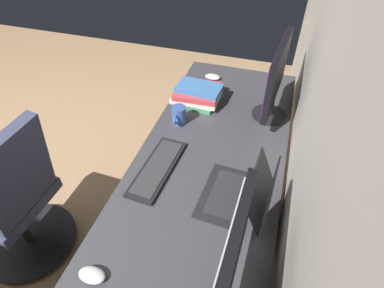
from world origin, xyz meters
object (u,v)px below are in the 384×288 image
at_px(monitor_primary, 276,78).
at_px(office_chair, 16,205).
at_px(keyboard_main, 157,168).
at_px(mouse_main, 213,77).
at_px(laptop_leftmost, 239,193).
at_px(coffee_mug, 179,115).
at_px(monitor_secondary, 224,286).
at_px(mouse_spare, 92,275).
at_px(book_stack_near, 198,94).
at_px(drawer_pedestal, 204,231).

height_order(monitor_primary, office_chair, monitor_primary).
height_order(keyboard_main, mouse_main, mouse_main).
xyz_separation_m(monitor_primary, keyboard_main, (0.60, -0.47, -0.24)).
distance_m(laptop_leftmost, coffee_mug, 0.62).
distance_m(monitor_secondary, mouse_spare, 0.53).
distance_m(monitor_secondary, mouse_main, 1.54).
distance_m(mouse_main, book_stack_near, 0.28).
relative_size(monitor_primary, office_chair, 0.51).
xyz_separation_m(drawer_pedestal, mouse_main, (-0.93, -0.20, 0.40)).
xyz_separation_m(coffee_mug, office_chair, (0.62, -0.74, -0.33)).
height_order(mouse_main, coffee_mug, coffee_mug).
height_order(drawer_pedestal, book_stack_near, book_stack_near).
bearing_deg(monitor_secondary, monitor_primary, 178.90).
bearing_deg(laptop_leftmost, mouse_main, -159.47).
distance_m(monitor_secondary, office_chair, 1.36).
relative_size(monitor_primary, mouse_spare, 4.75).
xyz_separation_m(keyboard_main, mouse_main, (-0.90, 0.05, 0.01)).
relative_size(monitor_secondary, mouse_spare, 5.56).
bearing_deg(office_chair, mouse_main, 144.61).
bearing_deg(monitor_primary, office_chair, -55.60).
xyz_separation_m(drawer_pedestal, book_stack_near, (-0.66, -0.23, 0.43)).
xyz_separation_m(laptop_leftmost, mouse_spare, (0.50, -0.44, -0.03)).
height_order(monitor_primary, mouse_main, monitor_primary).
xyz_separation_m(monitor_primary, coffee_mug, (0.22, -0.48, -0.20)).
xyz_separation_m(monitor_primary, monitor_secondary, (1.17, -0.02, 0.00)).
bearing_deg(mouse_spare, monitor_primary, 156.92).
bearing_deg(laptop_leftmost, book_stack_near, -150.62).
distance_m(keyboard_main, mouse_main, 0.90).
relative_size(monitor_primary, mouse_main, 4.75).
height_order(mouse_spare, book_stack_near, book_stack_near).
relative_size(laptop_leftmost, keyboard_main, 0.80).
relative_size(drawer_pedestal, laptop_leftmost, 2.02).
height_order(drawer_pedestal, laptop_leftmost, laptop_leftmost).
distance_m(keyboard_main, coffee_mug, 0.38).
xyz_separation_m(keyboard_main, mouse_spare, (0.57, -0.03, 0.01)).
height_order(drawer_pedestal, coffee_mug, coffee_mug).
relative_size(drawer_pedestal, book_stack_near, 2.33).
bearing_deg(mouse_spare, mouse_main, 176.88).
height_order(laptop_leftmost, coffee_mug, laptop_leftmost).
distance_m(monitor_primary, book_stack_near, 0.49).
distance_m(drawer_pedestal, keyboard_main, 0.47).
bearing_deg(book_stack_near, monitor_secondary, 19.46).
height_order(book_stack_near, office_chair, office_chair).
xyz_separation_m(book_stack_near, coffee_mug, (0.25, -0.04, 0.00)).
bearing_deg(drawer_pedestal, office_chair, -78.43).
height_order(mouse_spare, coffee_mug, coffee_mug).
xyz_separation_m(drawer_pedestal, monitor_secondary, (0.53, 0.19, 0.64)).
xyz_separation_m(drawer_pedestal, mouse_spare, (0.53, -0.28, 0.40)).
bearing_deg(coffee_mug, mouse_main, 172.54).
xyz_separation_m(book_stack_near, office_chair, (0.87, -0.78, -0.32)).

